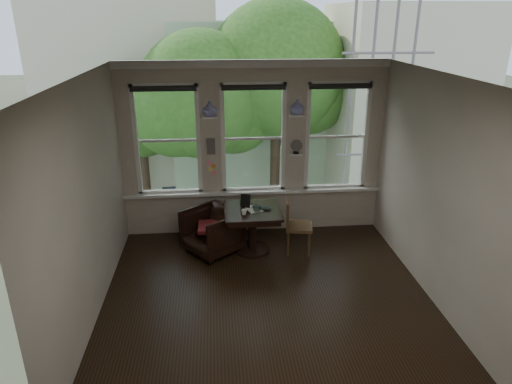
{
  "coord_description": "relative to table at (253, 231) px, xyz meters",
  "views": [
    {
      "loc": [
        -0.65,
        -5.33,
        3.66
      ],
      "look_at": [
        -0.08,
        0.9,
        1.24
      ],
      "focal_mm": 32.0,
      "sensor_mm": 36.0,
      "label": 1
    }
  ],
  "objects": [
    {
      "name": "cushion_red",
      "position": [
        -0.66,
        0.05,
        0.08
      ],
      "size": [
        0.45,
        0.45,
        0.06
      ],
      "primitive_type": "cube",
      "color": "maroon",
      "rests_on": "armchair_left"
    },
    {
      "name": "shelf_right",
      "position": [
        0.82,
        0.78,
        1.73
      ],
      "size": [
        0.26,
        0.16,
        0.03
      ],
      "primitive_type": "cube",
      "color": "white",
      "rests_on": "ground"
    },
    {
      "name": "sticky_notes",
      "position": [
        -0.63,
        0.81,
        0.88
      ],
      "size": [
        0.16,
        0.01,
        0.24
      ],
      "primitive_type": null,
      "color": "pink",
      "rests_on": "ground"
    },
    {
      "name": "drinking_glass",
      "position": [
        0.06,
        -0.09,
        0.42
      ],
      "size": [
        0.16,
        0.16,
        0.1
      ],
      "primitive_type": "imported",
      "rotation": [
        0.0,
        0.0,
        0.35
      ],
      "color": "white",
      "rests_on": "table"
    },
    {
      "name": "window_center",
      "position": [
        0.09,
        0.88,
        1.32
      ],
      "size": [
        1.1,
        0.12,
        1.9
      ],
      "primitive_type": null,
      "color": "white",
      "rests_on": "ground"
    },
    {
      "name": "intercom",
      "position": [
        -0.63,
        0.81,
        1.23
      ],
      "size": [
        0.14,
        0.06,
        0.28
      ],
      "primitive_type": "cube",
      "color": "#59544F",
      "rests_on": "ground"
    },
    {
      "name": "papers",
      "position": [
        0.03,
        0.01,
        0.38
      ],
      "size": [
        0.3,
        0.35,
        0.0
      ],
      "primitive_type": "cube",
      "rotation": [
        0.0,
        0.0,
        0.33
      ],
      "color": "silver",
      "rests_on": "table"
    },
    {
      "name": "wall_left",
      "position": [
        -2.16,
        -1.37,
        1.12
      ],
      "size": [
        0.0,
        4.5,
        4.5
      ],
      "primitive_type": "plane",
      "rotation": [
        1.57,
        0.0,
        1.57
      ],
      "color": "beige",
      "rests_on": "ground"
    },
    {
      "name": "armchair_left",
      "position": [
        -0.66,
        0.05,
        -0.0
      ],
      "size": [
        1.13,
        1.12,
        0.74
      ],
      "primitive_type": "imported",
      "rotation": [
        0.0,
        0.0,
        -0.91
      ],
      "color": "black",
      "rests_on": "ground"
    },
    {
      "name": "vase_right",
      "position": [
        0.82,
        0.78,
        1.86
      ],
      "size": [
        0.24,
        0.24,
        0.25
      ],
      "primitive_type": "imported",
      "color": "white",
      "rests_on": "shelf_right"
    },
    {
      "name": "tablet",
      "position": [
        -0.1,
        0.12,
        0.48
      ],
      "size": [
        0.18,
        0.12,
        0.22
      ],
      "primitive_type": "cube",
      "rotation": [
        -0.26,
        0.0,
        -0.32
      ],
      "color": "black",
      "rests_on": "table"
    },
    {
      "name": "table",
      "position": [
        0.0,
        0.0,
        0.0
      ],
      "size": [
        0.9,
        0.9,
        0.75
      ],
      "primitive_type": null,
      "color": "black",
      "rests_on": "ground"
    },
    {
      "name": "window_left",
      "position": [
        -1.36,
        0.88,
        1.32
      ],
      "size": [
        1.1,
        0.12,
        1.9
      ],
      "primitive_type": null,
      "color": "white",
      "rests_on": "ground"
    },
    {
      "name": "shelf_left",
      "position": [
        -0.63,
        0.78,
        1.73
      ],
      "size": [
        0.26,
        0.16,
        0.03
      ],
      "primitive_type": "cube",
      "color": "white",
      "rests_on": "ground"
    },
    {
      "name": "wall_back",
      "position": [
        0.09,
        0.88,
        1.12
      ],
      "size": [
        4.5,
        0.0,
        4.5
      ],
      "primitive_type": "plane",
      "rotation": [
        1.57,
        0.0,
        0.0
      ],
      "color": "beige",
      "rests_on": "ground"
    },
    {
      "name": "laptop",
      "position": [
        0.13,
        -0.01,
        0.39
      ],
      "size": [
        0.38,
        0.34,
        0.02
      ],
      "primitive_type": "imported",
      "rotation": [
        0.0,
        0.0,
        -0.54
      ],
      "color": "black",
      "rests_on": "table"
    },
    {
      "name": "side_chair_right",
      "position": [
        0.75,
        -0.07,
        0.09
      ],
      "size": [
        0.48,
        0.48,
        0.92
      ],
      "primitive_type": null,
      "rotation": [
        0.0,
        0.0,
        1.41
      ],
      "color": "#412B17",
      "rests_on": "ground"
    },
    {
      "name": "vase_left",
      "position": [
        -0.63,
        0.78,
        1.86
      ],
      "size": [
        0.24,
        0.24,
        0.25
      ],
      "primitive_type": "imported",
      "color": "white",
      "rests_on": "shelf_left"
    },
    {
      "name": "mug",
      "position": [
        -0.14,
        -0.18,
        0.42
      ],
      "size": [
        0.1,
        0.1,
        0.08
      ],
      "primitive_type": "imported",
      "rotation": [
        0.0,
        0.0,
        0.1
      ],
      "color": "white",
      "rests_on": "table"
    },
    {
      "name": "window_right",
      "position": [
        1.54,
        0.88,
        1.32
      ],
      "size": [
        1.1,
        0.12,
        1.9
      ],
      "primitive_type": null,
      "color": "white",
      "rests_on": "ground"
    },
    {
      "name": "ceiling",
      "position": [
        0.09,
        -1.37,
        2.62
      ],
      "size": [
        4.5,
        4.5,
        0.0
      ],
      "primitive_type": "plane",
      "rotation": [
        3.14,
        0.0,
        0.0
      ],
      "color": "silver",
      "rests_on": "ground"
    },
    {
      "name": "desk_fan",
      "position": [
        0.82,
        0.76,
        1.16
      ],
      "size": [
        0.2,
        0.2,
        0.24
      ],
      "primitive_type": null,
      "color": "#59544F",
      "rests_on": "ground"
    },
    {
      "name": "wall_front",
      "position": [
        0.09,
        -3.62,
        1.12
      ],
      "size": [
        4.5,
        0.0,
        4.5
      ],
      "primitive_type": "plane",
      "rotation": [
        -1.57,
        0.0,
        0.0
      ],
      "color": "beige",
      "rests_on": "ground"
    },
    {
      "name": "wall_right",
      "position": [
        2.34,
        -1.37,
        1.12
      ],
      "size": [
        0.0,
        4.5,
        4.5
      ],
      "primitive_type": "plane",
      "rotation": [
        1.57,
        0.0,
        -1.57
      ],
      "color": "beige",
      "rests_on": "ground"
    },
    {
      "name": "ground",
      "position": [
        0.09,
        -1.37,
        -0.38
      ],
      "size": [
        4.5,
        4.5,
        0.0
      ],
      "primitive_type": "plane",
      "color": "black",
      "rests_on": "ground"
    }
  ]
}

